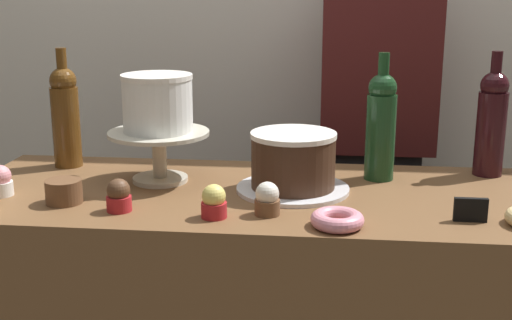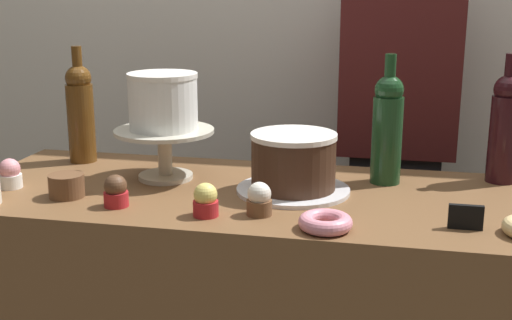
% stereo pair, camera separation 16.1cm
% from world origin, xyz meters
% --- Properties ---
extents(back_wall, '(6.00, 0.05, 2.60)m').
position_xyz_m(back_wall, '(0.00, 0.86, 1.30)').
color(back_wall, silver).
rests_on(back_wall, ground_plane).
extents(cake_stand_pedestal, '(0.26, 0.26, 0.13)m').
position_xyz_m(cake_stand_pedestal, '(-0.25, 0.06, 0.97)').
color(cake_stand_pedestal, beige).
rests_on(cake_stand_pedestal, display_counter).
extents(white_layer_cake, '(0.18, 0.18, 0.14)m').
position_xyz_m(white_layer_cake, '(-0.25, 0.06, 1.08)').
color(white_layer_cake, white).
rests_on(white_layer_cake, cake_stand_pedestal).
extents(silver_serving_platter, '(0.28, 0.28, 0.01)m').
position_xyz_m(silver_serving_platter, '(0.09, 0.02, 0.89)').
color(silver_serving_platter, white).
rests_on(silver_serving_platter, display_counter).
extents(chocolate_round_cake, '(0.21, 0.21, 0.14)m').
position_xyz_m(chocolate_round_cake, '(0.09, 0.02, 0.96)').
color(chocolate_round_cake, '#3D2619').
rests_on(chocolate_round_cake, silver_serving_platter).
extents(wine_bottle_amber, '(0.08, 0.08, 0.33)m').
position_xyz_m(wine_bottle_amber, '(-0.54, 0.18, 1.03)').
color(wine_bottle_amber, '#5B3814').
rests_on(wine_bottle_amber, display_counter).
extents(wine_bottle_green, '(0.08, 0.08, 0.33)m').
position_xyz_m(wine_bottle_green, '(0.30, 0.15, 1.03)').
color(wine_bottle_green, '#193D1E').
rests_on(wine_bottle_green, display_counter).
extents(wine_bottle_dark_red, '(0.08, 0.08, 0.33)m').
position_xyz_m(wine_bottle_dark_red, '(0.59, 0.22, 1.03)').
color(wine_bottle_dark_red, black).
rests_on(wine_bottle_dark_red, display_counter).
extents(cupcake_lemon, '(0.06, 0.06, 0.07)m').
position_xyz_m(cupcake_lemon, '(-0.07, -0.19, 0.92)').
color(cupcake_lemon, red).
rests_on(cupcake_lemon, display_counter).
extents(cupcake_vanilla, '(0.06, 0.06, 0.07)m').
position_xyz_m(cupcake_vanilla, '(0.04, -0.16, 0.92)').
color(cupcake_vanilla, brown).
rests_on(cupcake_vanilla, display_counter).
extents(cupcake_chocolate, '(0.06, 0.06, 0.07)m').
position_xyz_m(cupcake_chocolate, '(-0.29, -0.17, 0.92)').
color(cupcake_chocolate, red).
rests_on(cupcake_chocolate, display_counter).
extents(cupcake_strawberry, '(0.06, 0.06, 0.07)m').
position_xyz_m(cupcake_strawberry, '(-0.60, -0.09, 0.92)').
color(cupcake_strawberry, white).
rests_on(cupcake_strawberry, display_counter).
extents(donut_pink, '(0.11, 0.11, 0.03)m').
position_xyz_m(donut_pink, '(0.19, -0.22, 0.90)').
color(donut_pink, pink).
rests_on(donut_pink, display_counter).
extents(cookie_stack, '(0.08, 0.08, 0.05)m').
position_xyz_m(cookie_stack, '(-0.43, -0.13, 0.91)').
color(cookie_stack, brown).
rests_on(cookie_stack, display_counter).
extents(price_sign_chalkboard, '(0.07, 0.01, 0.05)m').
position_xyz_m(price_sign_chalkboard, '(0.48, -0.16, 0.91)').
color(price_sign_chalkboard, black).
rests_on(price_sign_chalkboard, display_counter).
extents(barista_figure, '(0.36, 0.22, 1.60)m').
position_xyz_m(barista_figure, '(0.33, 0.62, 0.84)').
color(barista_figure, black).
rests_on(barista_figure, ground_plane).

